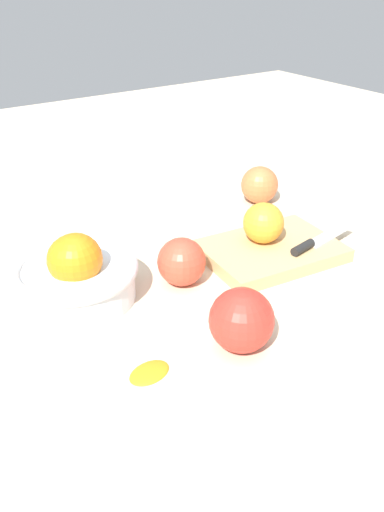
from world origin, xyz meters
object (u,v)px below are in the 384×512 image
object	(u,v)px
cutting_board	(271,251)
apple_back_right	(260,185)
bowl	(74,274)
orange_on_board	(263,223)
knife	(315,242)
apple_front_left	(241,320)
apple_back_left	(182,262)

from	to	relation	value
cutting_board	apple_back_right	xyz separation A→B (m)	(0.13, 0.18, 0.03)
bowl	orange_on_board	distance (m)	0.30
knife	apple_back_right	bearing A→B (deg)	72.47
orange_on_board	apple_front_left	size ratio (longest dim) A/B	0.82
apple_back_right	apple_front_left	distance (m)	0.45
cutting_board	apple_back_left	xyz separation A→B (m)	(-0.16, 0.01, 0.02)
apple_back_right	knife	bearing A→B (deg)	-107.53
knife	apple_front_left	distance (m)	0.26
bowl	apple_back_right	distance (m)	0.44
knife	apple_front_left	world-z (taller)	apple_front_left
bowl	apple_back_left	distance (m)	0.15
cutting_board	orange_on_board	world-z (taller)	orange_on_board
orange_on_board	apple_back_left	size ratio (longest dim) A/B	0.92
cutting_board	apple_back_right	size ratio (longest dim) A/B	2.93
orange_on_board	apple_front_left	world-z (taller)	orange_on_board
knife	apple_back_right	size ratio (longest dim) A/B	2.19
apple_back_left	knife	bearing A→B (deg)	-13.14
cutting_board	orange_on_board	xyz separation A→B (m)	(-0.00, 0.02, 0.04)
apple_back_left	apple_back_right	xyz separation A→B (m)	(0.28, 0.16, 0.00)
cutting_board	apple_back_left	world-z (taller)	apple_back_left
cutting_board	apple_front_left	size ratio (longest dim) A/B	2.63
bowl	apple_back_left	xyz separation A→B (m)	(0.14, -0.05, -0.00)
bowl	cutting_board	size ratio (longest dim) A/B	0.85
orange_on_board	apple_front_left	distance (m)	0.24
orange_on_board	bowl	bearing A→B (deg)	171.50
apple_back_right	apple_front_left	bearing A→B (deg)	-133.28
bowl	orange_on_board	size ratio (longest dim) A/B	2.74
apple_front_left	apple_back_right	bearing A→B (deg)	46.72
apple_back_left	apple_back_right	bearing A→B (deg)	29.69
orange_on_board	knife	size ratio (longest dim) A/B	0.41
bowl	apple_back_left	bearing A→B (deg)	-18.82
orange_on_board	cutting_board	bearing A→B (deg)	-80.47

